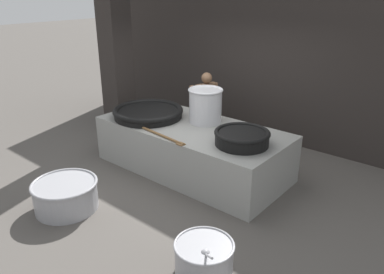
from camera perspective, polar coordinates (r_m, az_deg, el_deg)
ground_plane at (r=6.82m, az=0.00°, el=-4.87°), size 60.00×60.00×0.00m
back_wall at (r=8.08m, az=11.01°, el=14.32°), size 9.28×0.24×4.11m
support_pillar at (r=8.26m, az=-11.68°, el=14.43°), size 0.52×0.52×4.11m
hearth_platform at (r=6.64m, az=0.00°, el=-1.67°), size 3.37×1.56×0.83m
giant_wok_near at (r=6.94m, az=-6.70°, el=3.76°), size 1.29×1.29×0.18m
giant_wok_far at (r=5.72m, az=7.63°, el=-0.01°), size 0.85×0.85×0.23m
stock_pot at (r=6.58m, az=2.06°, el=4.89°), size 0.61×0.61×0.61m
stirring_paddle at (r=6.09m, az=-5.10°, el=0.43°), size 1.31×0.22×0.04m
cook at (r=7.57m, az=2.15°, el=4.62°), size 0.42×0.60×1.52m
prep_bowl_vegetables at (r=4.45m, az=1.83°, el=-17.89°), size 0.75×0.74×0.68m
prep_bowl_meat at (r=5.87m, az=-18.70°, el=-8.23°), size 0.96×0.96×0.44m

